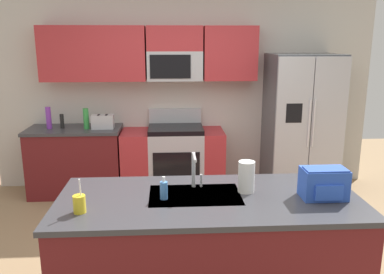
{
  "coord_description": "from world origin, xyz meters",
  "views": [
    {
      "loc": [
        -0.22,
        -3.39,
        2.03
      ],
      "look_at": [
        0.02,
        0.6,
        1.05
      ],
      "focal_mm": 37.34,
      "sensor_mm": 36.0,
      "label": 1
    }
  ],
  "objects_px": {
    "pepper_mill": "(62,121)",
    "bottle_green": "(86,119)",
    "range_oven": "(173,160)",
    "sink_faucet": "(194,167)",
    "toaster": "(103,122)",
    "backpack": "(324,183)",
    "paper_towel_roll": "(246,177)",
    "bottle_purple": "(49,118)",
    "soap_dispenser": "(164,190)",
    "drink_cup_yellow": "(79,204)",
    "refrigerator": "(301,124)"
  },
  "relations": [
    {
      "from": "bottle_purple",
      "to": "bottle_green",
      "type": "relative_size",
      "value": 1.05
    },
    {
      "from": "toaster",
      "to": "pepper_mill",
      "type": "height_order",
      "value": "pepper_mill"
    },
    {
      "from": "paper_towel_roll",
      "to": "refrigerator",
      "type": "bearing_deg",
      "value": 62.64
    },
    {
      "from": "refrigerator",
      "to": "bottle_purple",
      "type": "xyz_separation_m",
      "value": [
        -3.32,
        0.05,
        0.12
      ]
    },
    {
      "from": "toaster",
      "to": "bottle_green",
      "type": "distance_m",
      "value": 0.22
    },
    {
      "from": "toaster",
      "to": "sink_faucet",
      "type": "bearing_deg",
      "value": -64.68
    },
    {
      "from": "paper_towel_roll",
      "to": "sink_faucet",
      "type": "bearing_deg",
      "value": 165.08
    },
    {
      "from": "bottle_green",
      "to": "soap_dispenser",
      "type": "bearing_deg",
      "value": -67.03
    },
    {
      "from": "toaster",
      "to": "bottle_green",
      "type": "height_order",
      "value": "bottle_green"
    },
    {
      "from": "pepper_mill",
      "to": "refrigerator",
      "type": "bearing_deg",
      "value": -1.26
    },
    {
      "from": "sink_faucet",
      "to": "backpack",
      "type": "bearing_deg",
      "value": -15.48
    },
    {
      "from": "pepper_mill",
      "to": "paper_towel_roll",
      "type": "bearing_deg",
      "value": -50.26
    },
    {
      "from": "bottle_green",
      "to": "sink_faucet",
      "type": "distance_m",
      "value": 2.54
    },
    {
      "from": "toaster",
      "to": "range_oven",
      "type": "bearing_deg",
      "value": 3.31
    },
    {
      "from": "toaster",
      "to": "bottle_purple",
      "type": "height_order",
      "value": "bottle_purple"
    },
    {
      "from": "backpack",
      "to": "paper_towel_roll",
      "type": "bearing_deg",
      "value": 164.12
    },
    {
      "from": "soap_dispenser",
      "to": "backpack",
      "type": "distance_m",
      "value": 1.16
    },
    {
      "from": "refrigerator",
      "to": "toaster",
      "type": "xyz_separation_m",
      "value": [
        -2.62,
        0.02,
        0.07
      ]
    },
    {
      "from": "bottle_green",
      "to": "sink_faucet",
      "type": "relative_size",
      "value": 0.96
    },
    {
      "from": "toaster",
      "to": "drink_cup_yellow",
      "type": "xyz_separation_m",
      "value": [
        0.25,
        -2.62,
        -0.03
      ]
    },
    {
      "from": "range_oven",
      "to": "refrigerator",
      "type": "height_order",
      "value": "refrigerator"
    },
    {
      "from": "pepper_mill",
      "to": "bottle_purple",
      "type": "distance_m",
      "value": 0.17
    },
    {
      "from": "range_oven",
      "to": "bottle_green",
      "type": "height_order",
      "value": "bottle_green"
    },
    {
      "from": "bottle_purple",
      "to": "paper_towel_roll",
      "type": "xyz_separation_m",
      "value": [
        2.13,
        -2.35,
        -0.02
      ]
    },
    {
      "from": "range_oven",
      "to": "sink_faucet",
      "type": "bearing_deg",
      "value": -86.47
    },
    {
      "from": "pepper_mill",
      "to": "range_oven",
      "type": "bearing_deg",
      "value": 0.1
    },
    {
      "from": "bottle_purple",
      "to": "sink_faucet",
      "type": "distance_m",
      "value": 2.84
    },
    {
      "from": "sink_faucet",
      "to": "paper_towel_roll",
      "type": "bearing_deg",
      "value": -14.92
    },
    {
      "from": "toaster",
      "to": "drink_cup_yellow",
      "type": "relative_size",
      "value": 1.16
    },
    {
      "from": "toaster",
      "to": "bottle_green",
      "type": "bearing_deg",
      "value": -177.43
    },
    {
      "from": "refrigerator",
      "to": "bottle_green",
      "type": "relative_size",
      "value": 6.86
    },
    {
      "from": "sink_faucet",
      "to": "drink_cup_yellow",
      "type": "bearing_deg",
      "value": -152.89
    },
    {
      "from": "soap_dispenser",
      "to": "backpack",
      "type": "relative_size",
      "value": 0.53
    },
    {
      "from": "bottle_purple",
      "to": "soap_dispenser",
      "type": "distance_m",
      "value": 2.88
    },
    {
      "from": "toaster",
      "to": "soap_dispenser",
      "type": "bearing_deg",
      "value": -71.47
    },
    {
      "from": "bottle_green",
      "to": "paper_towel_roll",
      "type": "relative_size",
      "value": 1.12
    },
    {
      "from": "soap_dispenser",
      "to": "backpack",
      "type": "xyz_separation_m",
      "value": [
        1.16,
        -0.05,
        0.05
      ]
    },
    {
      "from": "sink_faucet",
      "to": "toaster",
      "type": "bearing_deg",
      "value": 115.32
    },
    {
      "from": "toaster",
      "to": "paper_towel_roll",
      "type": "relative_size",
      "value": 1.17
    },
    {
      "from": "refrigerator",
      "to": "sink_faucet",
      "type": "height_order",
      "value": "refrigerator"
    },
    {
      "from": "toaster",
      "to": "bottle_purple",
      "type": "distance_m",
      "value": 0.7
    },
    {
      "from": "range_oven",
      "to": "paper_towel_roll",
      "type": "bearing_deg",
      "value": -77.48
    },
    {
      "from": "paper_towel_roll",
      "to": "range_oven",
      "type": "bearing_deg",
      "value": 102.52
    },
    {
      "from": "pepper_mill",
      "to": "bottle_green",
      "type": "height_order",
      "value": "bottle_green"
    },
    {
      "from": "paper_towel_roll",
      "to": "soap_dispenser",
      "type": "bearing_deg",
      "value": -170.64
    },
    {
      "from": "bottle_purple",
      "to": "bottle_green",
      "type": "xyz_separation_m",
      "value": [
        0.49,
        -0.04,
        -0.01
      ]
    },
    {
      "from": "pepper_mill",
      "to": "bottle_purple",
      "type": "bearing_deg",
      "value": -173.53
    },
    {
      "from": "toaster",
      "to": "sink_faucet",
      "type": "xyz_separation_m",
      "value": [
        1.05,
        -2.21,
        0.08
      ]
    },
    {
      "from": "range_oven",
      "to": "soap_dispenser",
      "type": "distance_m",
      "value": 2.53
    },
    {
      "from": "toaster",
      "to": "pepper_mill",
      "type": "relative_size",
      "value": 1.5
    }
  ]
}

